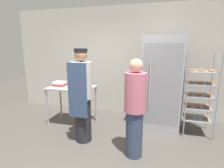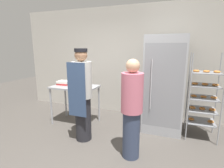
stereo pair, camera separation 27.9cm
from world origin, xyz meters
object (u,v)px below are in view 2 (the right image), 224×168
(binder_stack, at_px, (64,83))
(person_baker, at_px, (82,94))
(blender_pitcher, at_px, (82,80))
(donut_box, at_px, (84,86))
(refrigerator, at_px, (164,84))
(baking_rack, at_px, (204,97))
(person_customer, at_px, (132,109))

(binder_stack, xyz_separation_m, person_baker, (0.87, -0.66, -0.03))
(blender_pitcher, distance_m, binder_stack, 0.46)
(blender_pitcher, xyz_separation_m, binder_stack, (-0.45, -0.05, -0.08))
(blender_pitcher, bearing_deg, donut_box, -46.86)
(refrigerator, bearing_deg, baking_rack, -7.09)
(donut_box, distance_m, person_baker, 0.60)
(refrigerator, xyz_separation_m, donut_box, (-1.64, -0.45, -0.06))
(person_customer, bearing_deg, binder_stack, 154.73)
(refrigerator, bearing_deg, person_baker, -144.43)
(refrigerator, xyz_separation_m, person_baker, (-1.39, -0.99, -0.09))
(refrigerator, distance_m, person_baker, 1.71)
(binder_stack, height_order, person_customer, person_customer)
(baking_rack, relative_size, person_customer, 1.04)
(blender_pitcher, relative_size, binder_stack, 0.99)
(refrigerator, relative_size, donut_box, 7.88)
(baking_rack, distance_m, person_baker, 2.31)
(person_customer, bearing_deg, blender_pitcher, 146.58)
(binder_stack, distance_m, person_baker, 1.09)
(donut_box, bearing_deg, person_baker, -64.70)
(baking_rack, relative_size, donut_box, 6.55)
(person_baker, bearing_deg, binder_stack, 142.74)
(refrigerator, bearing_deg, binder_stack, -171.69)
(donut_box, bearing_deg, baking_rack, 8.44)
(refrigerator, height_order, baking_rack, refrigerator)
(baking_rack, xyz_separation_m, person_customer, (-1.13, -1.12, -0.01))
(baking_rack, relative_size, blender_pitcher, 5.73)
(refrigerator, relative_size, person_baker, 1.15)
(blender_pitcher, xyz_separation_m, person_baker, (0.42, -0.71, -0.11))
(blender_pitcher, bearing_deg, person_baker, -59.77)
(baking_rack, relative_size, binder_stack, 5.66)
(person_baker, bearing_deg, blender_pitcher, 120.23)
(binder_stack, relative_size, person_baker, 0.17)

